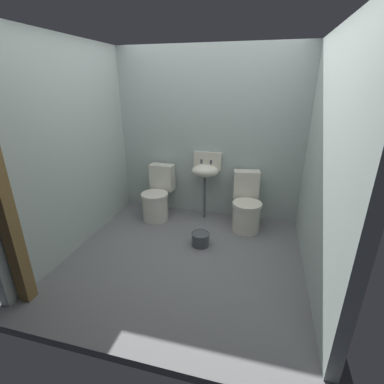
{
  "coord_description": "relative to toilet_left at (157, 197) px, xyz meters",
  "views": [
    {
      "loc": [
        0.8,
        -2.75,
        1.95
      ],
      "look_at": [
        0.0,
        0.31,
        0.7
      ],
      "focal_mm": 26.02,
      "sensor_mm": 36.0,
      "label": 1
    }
  ],
  "objects": [
    {
      "name": "sink",
      "position": [
        0.7,
        0.19,
        0.43
      ],
      "size": [
        0.42,
        0.35,
        0.99
      ],
      "color": "#484C50",
      "rests_on": "ground"
    },
    {
      "name": "wall_left",
      "position": [
        -0.71,
        -0.78,
        0.89
      ],
      "size": [
        0.1,
        2.66,
        2.43
      ],
      "primitive_type": "cube",
      "color": "#A8B9B1",
      "rests_on": "ground"
    },
    {
      "name": "ground_plane",
      "position": [
        0.69,
        -0.88,
        -0.36
      ],
      "size": [
        3.11,
        2.86,
        0.08
      ],
      "primitive_type": "cube",
      "color": "slate"
    },
    {
      "name": "toilet_right",
      "position": [
        1.33,
        0.0,
        0.0
      ],
      "size": [
        0.47,
        0.65,
        0.78
      ],
      "rotation": [
        0.0,
        0.0,
        3.31
      ],
      "color": "silver",
      "rests_on": "ground"
    },
    {
      "name": "toilet_left",
      "position": [
        0.0,
        0.0,
        0.0
      ],
      "size": [
        0.42,
        0.61,
        0.78
      ],
      "rotation": [
        0.0,
        0.0,
        3.08
      ],
      "color": "silver",
      "rests_on": "ground"
    },
    {
      "name": "wall_right",
      "position": [
        2.1,
        -0.78,
        0.89
      ],
      "size": [
        0.1,
        2.66,
        2.43
      ],
      "primitive_type": "cube",
      "color": "#A4B4AD",
      "rests_on": "ground"
    },
    {
      "name": "wall_back",
      "position": [
        0.69,
        0.4,
        0.89
      ],
      "size": [
        3.11,
        0.1,
        2.43
      ],
      "primitive_type": "cube",
      "color": "#A3B3AE",
      "rests_on": "ground"
    },
    {
      "name": "bucket",
      "position": [
        0.82,
        -0.63,
        -0.23
      ],
      "size": [
        0.24,
        0.24,
        0.17
      ],
      "color": "#484C50",
      "rests_on": "ground"
    }
  ]
}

